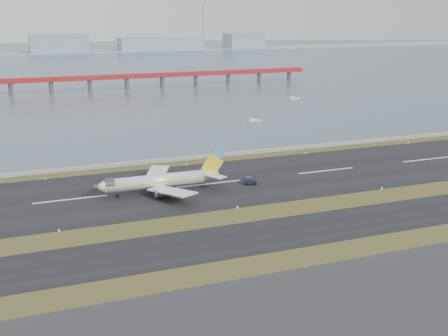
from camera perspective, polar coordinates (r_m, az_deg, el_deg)
The scene contains 12 objects.
ground at distance 140.15m, azimuth 2.54°, elevation -5.06°, with size 1000.00×1000.00×0.00m, color #3F4B1B.
apron_strip at distance 97.19m, azimuth 16.01°, elevation -15.61°, with size 1000.00×50.00×0.10m, color #2D2D2F.
taxiway_strip at distance 129.99m, azimuth 4.65°, elevation -6.77°, with size 1000.00×18.00×0.10m, color black.
runway_strip at distance 166.57m, azimuth -1.56°, elevation -1.63°, with size 1000.00×45.00×0.10m, color black.
seawall at distance 193.93m, azimuth -4.50°, elevation 0.96°, with size 1000.00×2.50×1.00m, color gray.
bay_water at distance 584.62m, azimuth -15.93°, elevation 10.19°, with size 1400.00×800.00×1.30m, color #42515F.
red_pier at distance 379.54m, azimuth -9.88°, elevation 9.02°, with size 260.00×5.00×10.20m.
far_shoreline at distance 744.36m, azimuth -16.12°, elevation 11.70°, with size 1400.00×80.00×60.50m.
airliner at distance 159.04m, azimuth -6.41°, elevation -1.29°, with size 38.52×32.89×12.80m.
pushback_tug at distance 166.08m, azimuth 2.65°, elevation -1.31°, with size 4.14×3.15×2.35m.
workboat_near at distance 262.70m, azimuth 3.09°, elevation 4.86°, with size 6.36×2.32×1.52m.
workboat_far at distance 332.27m, azimuth 7.16°, elevation 7.04°, with size 6.90×2.24×1.67m.
Camera 1 is at (-52.52, -120.15, 49.49)m, focal length 45.00 mm.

